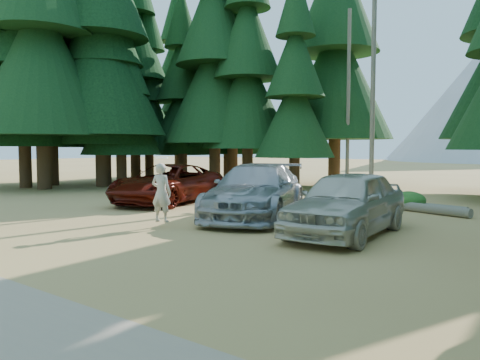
{
  "coord_description": "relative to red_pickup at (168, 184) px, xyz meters",
  "views": [
    {
      "loc": [
        9.82,
        -8.77,
        2.34
      ],
      "look_at": [
        0.44,
        3.72,
        1.25
      ],
      "focal_mm": 35.0,
      "sensor_mm": 36.0,
      "label": 1
    }
  ],
  "objects": [
    {
      "name": "forest_belt_north",
      "position": [
        4.42,
        9.89,
        -0.82
      ],
      "size": [
        36.0,
        7.0,
        22.0
      ],
      "primitive_type": null,
      "color": "black",
      "rests_on": "ground"
    },
    {
      "name": "silver_minivan_right",
      "position": [
        9.07,
        -2.25,
        0.06
      ],
      "size": [
        2.36,
        5.24,
        1.75
      ],
      "primitive_type": "imported",
      "rotation": [
        0.0,
        0.0,
        0.06
      ],
      "color": "beige",
      "rests_on": "ground"
    },
    {
      "name": "silver_minivan_center",
      "position": [
        5.34,
        -1.17,
        0.08
      ],
      "size": [
        4.49,
        6.63,
        1.78
      ],
      "primitive_type": "imported",
      "rotation": [
        0.0,
        0.0,
        0.36
      ],
      "color": "#A1A4A9",
      "rests_on": "ground"
    },
    {
      "name": "shrub_center_left",
      "position": [
        2.47,
        4.86,
        -0.56
      ],
      "size": [
        0.94,
        0.94,
        0.52
      ],
      "primitive_type": "ellipsoid",
      "color": "#1C601F",
      "rests_on": "ground"
    },
    {
      "name": "log_right",
      "position": [
        8.66,
        3.62,
        -0.65
      ],
      "size": [
        5.1,
        1.88,
        0.34
      ],
      "primitive_type": "cylinder",
      "rotation": [
        0.0,
        1.57,
        -0.3
      ],
      "color": "#70675A",
      "rests_on": "ground"
    },
    {
      "name": "ground",
      "position": [
        4.42,
        -5.11,
        -0.82
      ],
      "size": [
        160.0,
        160.0,
        0.0
      ],
      "primitive_type": "plane",
      "color": "#B3884C",
      "rests_on": "ground"
    },
    {
      "name": "shrub_center_right",
      "position": [
        6.12,
        3.46,
        -0.49
      ],
      "size": [
        1.17,
        1.17,
        0.65
      ],
      "primitive_type": "ellipsoid",
      "color": "#1C601F",
      "rests_on": "ground"
    },
    {
      "name": "shrub_left",
      "position": [
        -2.47,
        3.35,
        -0.55
      ],
      "size": [
        0.96,
        0.96,
        0.53
      ],
      "primitive_type": "ellipsoid",
      "color": "#1C601F",
      "rests_on": "ground"
    },
    {
      "name": "shrub_far_right",
      "position": [
        8.78,
        4.04,
        -0.48
      ],
      "size": [
        1.24,
        1.24,
        0.68
      ],
      "primitive_type": "ellipsoid",
      "color": "#1C601F",
      "rests_on": "ground"
    },
    {
      "name": "shrub_edge_west",
      "position": [
        -3.68,
        0.96,
        -0.52
      ],
      "size": [
        1.09,
        1.09,
        0.6
      ],
      "primitive_type": "ellipsoid",
      "color": "#1C601F",
      "rests_on": "ground"
    },
    {
      "name": "snag_front",
      "position": [
        5.22,
        9.39,
        5.18
      ],
      "size": [
        0.24,
        0.24,
        12.0
      ],
      "primitive_type": "cylinder",
      "color": "#70675A",
      "rests_on": "ground"
    },
    {
      "name": "frisbee_player",
      "position": [
        4.28,
        -4.45,
        0.22
      ],
      "size": [
        0.71,
        0.55,
        1.89
      ],
      "rotation": [
        0.0,
        0.0,
        3.39
      ],
      "color": "beige",
      "rests_on": "ground"
    },
    {
      "name": "forest_belt_west",
      "position": [
        -11.08,
        -1.11,
        -0.82
      ],
      "size": [
        6.0,
        22.0,
        22.0
      ],
      "primitive_type": null,
      "color": "black",
      "rests_on": "ground"
    },
    {
      "name": "shrub_far_left",
      "position": [
        -2.43,
        3.04,
        -0.57
      ],
      "size": [
        0.91,
        0.91,
        0.5
      ],
      "primitive_type": "ellipsoid",
      "color": "#1C601F",
      "rests_on": "ground"
    },
    {
      "name": "log_mid",
      "position": [
        9.25,
        4.14,
        -0.68
      ],
      "size": [
        3.33,
        1.02,
        0.28
      ],
      "primitive_type": "cylinder",
      "rotation": [
        0.0,
        1.57,
        -0.23
      ],
      "color": "#70675A",
      "rests_on": "ground"
    },
    {
      "name": "snag_back",
      "position": [
        3.22,
        10.89,
        4.18
      ],
      "size": [
        0.2,
        0.2,
        10.0
      ],
      "primitive_type": "cylinder",
      "color": "#70675A",
      "rests_on": "ground"
    },
    {
      "name": "red_pickup",
      "position": [
        0.0,
        0.0,
        0.0
      ],
      "size": [
        3.87,
        6.32,
        1.63
      ],
      "primitive_type": "imported",
      "rotation": [
        0.0,
        0.0,
        0.21
      ],
      "color": "#530F07",
      "rests_on": "ground"
    },
    {
      "name": "shrub_right",
      "position": [
        5.14,
        1.42,
        -0.54
      ],
      "size": [
        1.01,
        1.01,
        0.56
      ],
      "primitive_type": "ellipsoid",
      "color": "#1C601F",
      "rests_on": "ground"
    },
    {
      "name": "log_left",
      "position": [
        -1.0,
        5.12,
        -0.65
      ],
      "size": [
        4.66,
        1.37,
        0.34
      ],
      "primitive_type": "cylinder",
      "rotation": [
        0.0,
        1.57,
        0.22
      ],
      "color": "#70675A",
      "rests_on": "ground"
    }
  ]
}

